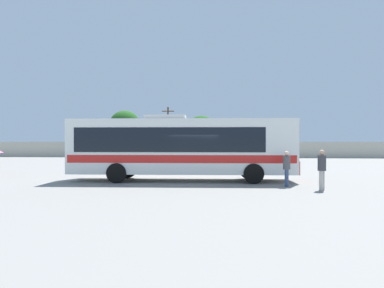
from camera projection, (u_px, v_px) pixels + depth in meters
The scene contains 11 objects.
ground_plane at pixel (204, 168), 29.25m from camera, with size 300.00×300.00×0.00m, color gray.
perimeter_wall at pixel (211, 150), 47.47m from camera, with size 80.00×0.30×2.10m, color #B2AD9E.
coach_bus_white_red at pixel (180, 146), 19.47m from camera, with size 12.22×3.05×3.60m.
attendant_by_bus_door at pixel (287, 167), 16.99m from camera, with size 0.45×0.45×1.70m.
passenger_waiting_on_apron at pixel (322, 167), 15.70m from camera, with size 0.51×0.51×1.79m.
parked_car_leftmost_dark_blue at pixel (93, 152), 44.36m from camera, with size 4.38×2.14×1.51m.
parked_car_second_silver at pixel (143, 152), 44.33m from camera, with size 4.54×2.07×1.46m.
parked_car_third_red at pixel (187, 152), 43.52m from camera, with size 4.36×2.03×1.50m.
utility_pole_near at pixel (168, 130), 51.39m from camera, with size 1.80×0.24×7.13m.
roadside_tree_left at pixel (125, 123), 55.07m from camera, with size 4.49×4.49×6.94m.
roadside_tree_midleft at pixel (201, 129), 50.11m from camera, with size 4.30×4.30×5.78m.
Camera 1 is at (1.44, -19.22, 2.17)m, focal length 33.20 mm.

